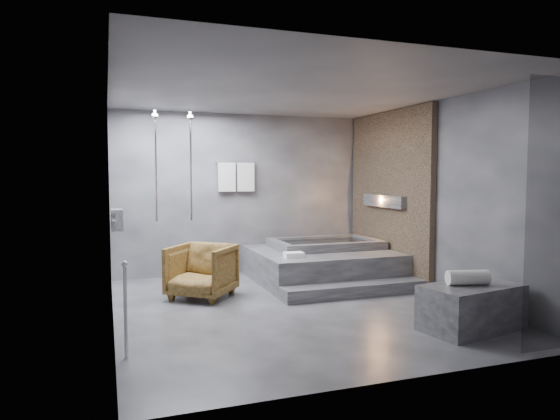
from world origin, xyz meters
name	(u,v)px	position (x,y,z in m)	size (l,w,h in m)	color
room	(314,175)	(0.40, 0.24, 1.73)	(5.00, 5.04, 2.82)	#313134
tub_deck	(322,265)	(1.05, 1.45, 0.25)	(2.20, 2.00, 0.50)	#373739
tub_step	(355,290)	(1.05, 0.27, 0.09)	(2.20, 0.36, 0.18)	#373739
concrete_bench	(471,307)	(1.54, -1.56, 0.25)	(1.13, 0.62, 0.51)	#323235
driftwood_chair	(202,271)	(-1.05, 0.91, 0.38)	(0.81, 0.83, 0.76)	#412B10
rolled_towel	(468,278)	(1.50, -1.54, 0.59)	(0.17, 0.17, 0.47)	white
deck_towel	(294,255)	(0.35, 0.89, 0.54)	(0.29, 0.21, 0.08)	white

